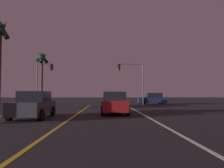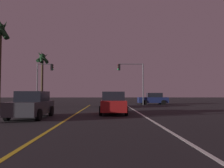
{
  "view_description": "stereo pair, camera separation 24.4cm",
  "coord_description": "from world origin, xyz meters",
  "px_view_note": "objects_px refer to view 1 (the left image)",
  "views": [
    {
      "loc": [
        2.2,
        0.35,
        1.52
      ],
      "look_at": [
        3.05,
        30.58,
        2.93
      ],
      "focal_mm": 34.85,
      "sensor_mm": 36.0,
      "label": 1
    },
    {
      "loc": [
        2.44,
        0.35,
        1.52
      ],
      "look_at": [
        3.05,
        30.58,
        2.93
      ],
      "focal_mm": 34.85,
      "sensor_mm": 36.0,
      "label": 2
    }
  ],
  "objects_px": {
    "car_crossing_side": "(153,99)",
    "traffic_light_near_right": "(131,74)",
    "traffic_light_near_left": "(44,75)",
    "car_lead_same_lane": "(114,103)",
    "car_oncoming": "(34,105)",
    "palm_tree_left_far": "(42,61)",
    "palm_tree_left_mid": "(0,37)",
    "car_ahead_far": "(110,100)"
  },
  "relations": [
    {
      "from": "car_ahead_far",
      "to": "palm_tree_left_mid",
      "type": "bearing_deg",
      "value": 101.14
    },
    {
      "from": "car_crossing_side",
      "to": "traffic_light_near_right",
      "type": "relative_size",
      "value": 0.73
    },
    {
      "from": "car_oncoming",
      "to": "palm_tree_left_mid",
      "type": "height_order",
      "value": "palm_tree_left_mid"
    },
    {
      "from": "car_oncoming",
      "to": "palm_tree_left_far",
      "type": "bearing_deg",
      "value": -164.77
    },
    {
      "from": "car_lead_same_lane",
      "to": "traffic_light_near_left",
      "type": "bearing_deg",
      "value": 33.47
    },
    {
      "from": "traffic_light_near_right",
      "to": "palm_tree_left_mid",
      "type": "relative_size",
      "value": 0.61
    },
    {
      "from": "car_crossing_side",
      "to": "palm_tree_left_mid",
      "type": "height_order",
      "value": "palm_tree_left_mid"
    },
    {
      "from": "traffic_light_near_right",
      "to": "palm_tree_left_far",
      "type": "distance_m",
      "value": 14.75
    },
    {
      "from": "traffic_light_near_left",
      "to": "palm_tree_left_mid",
      "type": "relative_size",
      "value": 0.61
    },
    {
      "from": "car_ahead_far",
      "to": "palm_tree_left_far",
      "type": "xyz_separation_m",
      "value": [
        -10.83,
        9.55,
        5.97
      ]
    },
    {
      "from": "car_crossing_side",
      "to": "traffic_light_near_left",
      "type": "height_order",
      "value": "traffic_light_near_left"
    },
    {
      "from": "palm_tree_left_mid",
      "to": "palm_tree_left_far",
      "type": "relative_size",
      "value": 1.12
    },
    {
      "from": "car_lead_same_lane",
      "to": "palm_tree_left_mid",
      "type": "relative_size",
      "value": 0.45
    },
    {
      "from": "palm_tree_left_mid",
      "to": "palm_tree_left_far",
      "type": "xyz_separation_m",
      "value": [
        0.92,
        11.87,
        -0.82
      ]
    },
    {
      "from": "car_lead_same_lane",
      "to": "car_crossing_side",
      "type": "bearing_deg",
      "value": -22.48
    },
    {
      "from": "car_lead_same_lane",
      "to": "car_oncoming",
      "type": "bearing_deg",
      "value": 117.41
    },
    {
      "from": "traffic_light_near_right",
      "to": "palm_tree_left_far",
      "type": "relative_size",
      "value": 0.68
    },
    {
      "from": "car_lead_same_lane",
      "to": "car_oncoming",
      "type": "height_order",
      "value": "same"
    },
    {
      "from": "car_lead_same_lane",
      "to": "car_crossing_side",
      "type": "relative_size",
      "value": 1.0
    },
    {
      "from": "car_crossing_side",
      "to": "palm_tree_left_far",
      "type": "distance_m",
      "value": 18.53
    },
    {
      "from": "traffic_light_near_left",
      "to": "car_ahead_far",
      "type": "bearing_deg",
      "value": -29.99
    },
    {
      "from": "car_lead_same_lane",
      "to": "traffic_light_near_right",
      "type": "distance_m",
      "value": 14.84
    },
    {
      "from": "traffic_light_near_right",
      "to": "traffic_light_near_left",
      "type": "relative_size",
      "value": 1.01
    },
    {
      "from": "palm_tree_left_far",
      "to": "car_lead_same_lane",
      "type": "bearing_deg",
      "value": -59.13
    },
    {
      "from": "car_ahead_far",
      "to": "traffic_light_near_right",
      "type": "height_order",
      "value": "traffic_light_near_right"
    },
    {
      "from": "palm_tree_left_mid",
      "to": "palm_tree_left_far",
      "type": "distance_m",
      "value": 11.93
    },
    {
      "from": "car_crossing_side",
      "to": "traffic_light_near_right",
      "type": "distance_m",
      "value": 4.98
    },
    {
      "from": "car_lead_same_lane",
      "to": "palm_tree_left_far",
      "type": "bearing_deg",
      "value": 30.87
    },
    {
      "from": "car_lead_same_lane",
      "to": "traffic_light_near_right",
      "type": "relative_size",
      "value": 0.73
    },
    {
      "from": "car_crossing_side",
      "to": "traffic_light_near_left",
      "type": "distance_m",
      "value": 16.01
    },
    {
      "from": "car_lead_same_lane",
      "to": "traffic_light_near_right",
      "type": "bearing_deg",
      "value": -11.73
    },
    {
      "from": "traffic_light_near_right",
      "to": "car_lead_same_lane",
      "type": "bearing_deg",
      "value": 78.27
    },
    {
      "from": "car_crossing_side",
      "to": "traffic_light_near_left",
      "type": "relative_size",
      "value": 0.74
    },
    {
      "from": "car_lead_same_lane",
      "to": "traffic_light_near_left",
      "type": "height_order",
      "value": "traffic_light_near_left"
    },
    {
      "from": "car_crossing_side",
      "to": "palm_tree_left_far",
      "type": "relative_size",
      "value": 0.5
    },
    {
      "from": "traffic_light_near_left",
      "to": "palm_tree_left_far",
      "type": "bearing_deg",
      "value": 111.2
    },
    {
      "from": "traffic_light_near_left",
      "to": "car_crossing_side",
      "type": "bearing_deg",
      "value": 3.83
    },
    {
      "from": "traffic_light_near_right",
      "to": "palm_tree_left_mid",
      "type": "height_order",
      "value": "palm_tree_left_mid"
    },
    {
      "from": "car_oncoming",
      "to": "car_ahead_far",
      "type": "bearing_deg",
      "value": 156.16
    },
    {
      "from": "car_ahead_far",
      "to": "car_lead_same_lane",
      "type": "bearing_deg",
      "value": -179.06
    },
    {
      "from": "palm_tree_left_far",
      "to": "traffic_light_near_left",
      "type": "bearing_deg",
      "value": -68.8
    },
    {
      "from": "traffic_light_near_right",
      "to": "palm_tree_left_mid",
      "type": "distance_m",
      "value": 16.99
    }
  ]
}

